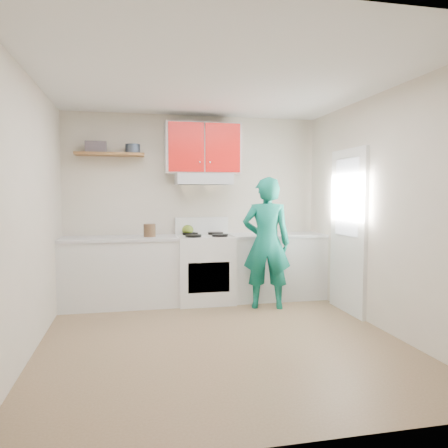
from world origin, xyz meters
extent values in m
plane|color=brown|center=(0.00, 0.00, 0.00)|extent=(3.80, 3.80, 0.00)
cube|color=white|center=(0.00, 0.00, 2.60)|extent=(3.60, 3.80, 0.04)
cube|color=beige|center=(0.00, 1.90, 1.30)|extent=(3.60, 0.04, 2.60)
cube|color=beige|center=(0.00, -1.90, 1.30)|extent=(3.60, 0.04, 2.60)
cube|color=beige|center=(-1.80, 0.00, 1.30)|extent=(0.04, 3.80, 2.60)
cube|color=beige|center=(1.80, 0.00, 1.30)|extent=(0.04, 3.80, 2.60)
cube|color=white|center=(1.78, 0.70, 1.02)|extent=(0.05, 0.85, 2.05)
cube|color=white|center=(1.75, 0.70, 1.45)|extent=(0.01, 0.55, 0.95)
cube|color=silver|center=(-1.04, 1.60, 0.45)|extent=(1.52, 0.60, 0.90)
cube|color=silver|center=(1.14, 1.60, 0.45)|extent=(1.32, 0.60, 0.90)
cube|color=white|center=(0.10, 1.57, 0.46)|extent=(0.76, 0.65, 0.92)
cube|color=silver|center=(0.10, 1.68, 1.70)|extent=(0.76, 0.44, 0.15)
cube|color=red|center=(0.10, 1.73, 2.12)|extent=(1.02, 0.33, 0.70)
cube|color=brown|center=(-1.15, 1.75, 2.02)|extent=(0.90, 0.30, 0.04)
cube|color=#453C43|center=(-1.33, 1.74, 2.11)|extent=(0.29, 0.21, 0.14)
cylinder|color=#333D4C|center=(-0.85, 1.72, 2.10)|extent=(0.26, 0.26, 0.12)
ellipsoid|color=olive|center=(-0.11, 1.76, 0.99)|extent=(0.17, 0.17, 0.14)
cylinder|color=#4A3320|center=(-0.65, 1.57, 1.00)|extent=(0.19, 0.19, 0.19)
cube|color=olive|center=(0.92, 1.50, 0.91)|extent=(0.33, 0.27, 0.02)
cube|color=red|center=(1.36, 1.59, 0.90)|extent=(0.37, 0.32, 0.01)
imported|color=#0B6A56|center=(0.84, 1.10, 0.85)|extent=(0.71, 0.55, 1.71)
camera|label=1|loc=(-0.87, -4.23, 1.49)|focal=34.51mm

